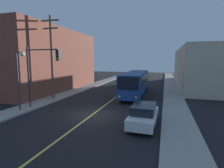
{
  "coord_description": "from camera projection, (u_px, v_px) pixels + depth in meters",
  "views": [
    {
      "loc": [
        6.13,
        -14.16,
        4.83
      ],
      "look_at": [
        0.0,
        6.21,
        2.0
      ],
      "focal_mm": 28.46,
      "sensor_mm": 36.0,
      "label": 1
    }
  ],
  "objects": [
    {
      "name": "lane_stripe_center",
      "position": [
        127.0,
        89.0,
        30.06
      ],
      "size": [
        0.16,
        60.0,
        0.01
      ],
      "primitive_type": "cube",
      "color": "#D8CC4C",
      "rests_on": "ground"
    },
    {
      "name": "building_left_brick",
      "position": [
        43.0,
        60.0,
        29.49
      ],
      "size": [
        10.0,
        20.19,
        9.69
      ],
      "color": "brown",
      "rests_on": "ground"
    },
    {
      "name": "sidewalk_left",
      "position": [
        74.0,
        91.0,
        27.38
      ],
      "size": [
        2.5,
        90.0,
        0.15
      ],
      "primitive_type": "cube",
      "color": "gray",
      "rests_on": "ground"
    },
    {
      "name": "city_bus",
      "position": [
        136.0,
        82.0,
        24.77
      ],
      "size": [
        2.84,
        12.21,
        3.2
      ],
      "color": "navy",
      "rests_on": "ground"
    },
    {
      "name": "parked_car_white",
      "position": [
        144.0,
        115.0,
        13.08
      ],
      "size": [
        1.92,
        4.45,
        1.62
      ],
      "color": "silver",
      "rests_on": "ground"
    },
    {
      "name": "building_right_warehouse",
      "position": [
        212.0,
        67.0,
        33.56
      ],
      "size": [
        12.0,
        27.3,
        7.12
      ],
      "color": "beige",
      "rests_on": "ground"
    },
    {
      "name": "street_lamp_left",
      "position": [
        19.0,
        72.0,
        16.42
      ],
      "size": [
        0.98,
        0.4,
        5.5
      ],
      "color": "#38383D",
      "rests_on": "sidewalk_left"
    },
    {
      "name": "utility_pole_near",
      "position": [
        52.0,
        54.0,
        21.31
      ],
      "size": [
        2.4,
        0.28,
        9.95
      ],
      "color": "brown",
      "rests_on": "sidewalk_left"
    },
    {
      "name": "sidewalk_right",
      "position": [
        173.0,
        97.0,
        23.24
      ],
      "size": [
        2.5,
        90.0,
        0.15
      ],
      "primitive_type": "cube",
      "color": "gray",
      "rests_on": "ground"
    },
    {
      "name": "traffic_signal_left_corner",
      "position": [
        41.0,
        66.0,
        17.12
      ],
      "size": [
        3.75,
        0.48,
        6.0
      ],
      "color": "#2D2D33",
      "rests_on": "sidewalk_left"
    },
    {
      "name": "ground_plane",
      "position": [
        92.0,
        115.0,
        15.83
      ],
      "size": [
        120.0,
        120.0,
        0.0
      ],
      "primitive_type": "plane",
      "color": "black"
    }
  ]
}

